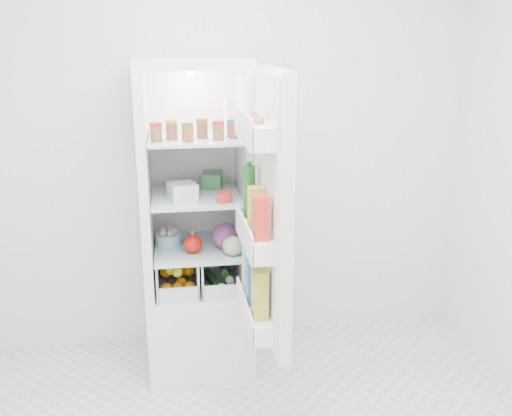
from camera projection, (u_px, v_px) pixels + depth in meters
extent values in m
cube|color=silver|center=(225.00, 141.00, 3.44)|extent=(3.00, 0.02, 2.60)
cube|color=white|center=(200.00, 322.00, 3.44)|extent=(0.60, 0.60, 0.50)
cube|color=white|center=(192.00, 63.00, 3.00)|extent=(0.60, 0.60, 0.05)
cube|color=white|center=(193.00, 171.00, 3.45)|extent=(0.60, 0.05, 1.25)
cube|color=white|center=(146.00, 184.00, 3.15)|extent=(0.05, 0.60, 1.25)
cube|color=white|center=(244.00, 180.00, 3.23)|extent=(0.05, 0.60, 1.25)
cube|color=white|center=(194.00, 172.00, 3.42)|extent=(0.50, 0.01, 1.25)
sphere|color=white|center=(191.00, 73.00, 3.22)|extent=(0.05, 0.05, 0.05)
cube|color=silver|center=(198.00, 248.00, 3.28)|extent=(0.49, 0.53, 0.01)
cube|color=silver|center=(196.00, 196.00, 3.19)|extent=(0.49, 0.53, 0.02)
cube|color=silver|center=(194.00, 138.00, 3.09)|extent=(0.49, 0.53, 0.02)
cylinder|color=#B21919|center=(156.00, 133.00, 2.92)|extent=(0.06, 0.06, 0.08)
cylinder|color=gold|center=(172.00, 131.00, 2.98)|extent=(0.06, 0.06, 0.08)
cylinder|color=#267226|center=(188.00, 134.00, 2.92)|extent=(0.06, 0.06, 0.08)
cylinder|color=brown|center=(202.00, 130.00, 3.02)|extent=(0.06, 0.06, 0.08)
cylinder|color=#B21919|center=(218.00, 132.00, 2.97)|extent=(0.06, 0.06, 0.08)
cylinder|color=#194C8C|center=(233.00, 130.00, 3.03)|extent=(0.06, 0.06, 0.08)
cylinder|color=white|center=(228.00, 115.00, 3.21)|extent=(0.07, 0.07, 0.19)
cube|color=silver|center=(182.00, 191.00, 3.09)|extent=(0.17, 0.17, 0.09)
cube|color=white|center=(188.00, 193.00, 3.11)|extent=(0.13, 0.13, 0.07)
cylinder|color=red|center=(224.00, 197.00, 3.04)|extent=(0.10, 0.10, 0.06)
cube|color=silver|center=(183.00, 186.00, 3.30)|extent=(0.18, 0.16, 0.04)
cube|color=#3F8B4F|center=(212.00, 180.00, 3.34)|extent=(0.13, 0.17, 0.09)
sphere|color=#59205E|center=(225.00, 236.00, 3.23)|extent=(0.15, 0.15, 0.15)
sphere|color=red|center=(193.00, 244.00, 3.17)|extent=(0.11, 0.11, 0.11)
cylinder|color=#9BD9E8|center=(168.00, 239.00, 3.30)|extent=(0.16, 0.16, 0.07)
sphere|color=#A3C392|center=(233.00, 246.00, 3.13)|extent=(0.11, 0.11, 0.11)
sphere|color=orange|center=(166.00, 289.00, 3.19)|extent=(0.07, 0.07, 0.07)
sphere|color=orange|center=(178.00, 288.00, 3.20)|extent=(0.07, 0.07, 0.07)
sphere|color=orange|center=(190.00, 287.00, 3.21)|extent=(0.07, 0.07, 0.07)
sphere|color=orange|center=(166.00, 271.00, 3.29)|extent=(0.07, 0.07, 0.07)
sphere|color=orange|center=(177.00, 271.00, 3.30)|extent=(0.07, 0.07, 0.07)
sphere|color=orange|center=(189.00, 270.00, 3.31)|extent=(0.07, 0.07, 0.07)
sphere|color=orange|center=(172.00, 272.00, 3.43)|extent=(0.07, 0.07, 0.07)
sphere|color=orange|center=(184.00, 271.00, 3.44)|extent=(0.07, 0.07, 0.07)
sphere|color=orange|center=(181.00, 284.00, 3.26)|extent=(0.07, 0.07, 0.07)
sphere|color=#FFFD28|center=(170.00, 270.00, 3.23)|extent=(0.06, 0.06, 0.06)
sphere|color=#FFFD28|center=(182.00, 262.00, 3.34)|extent=(0.06, 0.06, 0.06)
sphere|color=#FFFD28|center=(177.00, 272.00, 3.20)|extent=(0.06, 0.06, 0.06)
cylinder|color=#22531B|center=(213.00, 279.00, 3.35)|extent=(0.09, 0.21, 0.05)
cylinder|color=#22531B|center=(225.00, 267.00, 3.39)|extent=(0.08, 0.21, 0.05)
sphere|color=white|center=(222.00, 287.00, 3.24)|extent=(0.05, 0.05, 0.05)
sphere|color=white|center=(230.00, 280.00, 3.26)|extent=(0.05, 0.05, 0.05)
cube|color=white|center=(273.00, 210.00, 2.67)|extent=(0.07, 0.60, 1.30)
cube|color=white|center=(266.00, 211.00, 2.67)|extent=(0.02, 0.56, 1.26)
cube|color=white|center=(256.00, 131.00, 2.55)|extent=(0.12, 0.50, 0.10)
cube|color=white|center=(256.00, 237.00, 2.69)|extent=(0.12, 0.50, 0.10)
cube|color=white|center=(256.00, 313.00, 2.81)|extent=(0.12, 0.50, 0.10)
sphere|color=#8F5A40|center=(259.00, 122.00, 2.42)|extent=(0.05, 0.05, 0.05)
sphere|color=#8F5A40|center=(256.00, 119.00, 2.49)|extent=(0.05, 0.05, 0.05)
sphere|color=#8F5A40|center=(253.00, 117.00, 2.57)|extent=(0.05, 0.05, 0.05)
cylinder|color=#19571D|center=(249.00, 192.00, 2.78)|extent=(0.06, 0.06, 0.26)
cube|color=yellow|center=(255.00, 208.00, 2.62)|extent=(0.07, 0.07, 0.20)
cube|color=red|center=(261.00, 218.00, 2.48)|extent=(0.07, 0.07, 0.20)
cube|color=white|center=(250.00, 269.00, 2.90)|extent=(0.07, 0.07, 0.24)
cube|color=#2894C9|center=(254.00, 281.00, 2.76)|extent=(0.07, 0.07, 0.24)
cube|color=gold|center=(260.00, 295.00, 2.62)|extent=(0.07, 0.07, 0.24)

